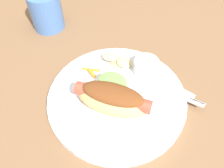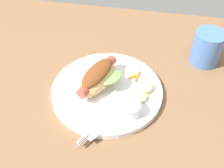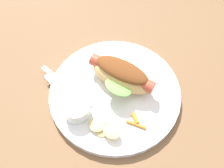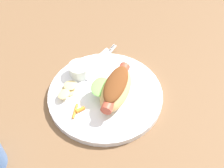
# 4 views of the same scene
# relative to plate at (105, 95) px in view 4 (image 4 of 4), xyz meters

# --- Properties ---
(ground_plane) EXTENTS (1.20, 0.90, 0.02)m
(ground_plane) POSITION_rel_plate_xyz_m (-0.02, -0.03, -0.02)
(ground_plane) COLOR brown
(plate) EXTENTS (0.29, 0.29, 0.02)m
(plate) POSITION_rel_plate_xyz_m (0.00, 0.00, 0.00)
(plate) COLOR white
(plate) RESTS_ON ground_plane
(hot_dog) EXTENTS (0.12, 0.16, 0.06)m
(hot_dog) POSITION_rel_plate_xyz_m (-0.03, 0.01, 0.04)
(hot_dog) COLOR tan
(hot_dog) RESTS_ON plate
(sauce_ramekin) EXTENTS (0.06, 0.06, 0.03)m
(sauce_ramekin) POSITION_rel_plate_xyz_m (0.07, -0.07, 0.02)
(sauce_ramekin) COLOR white
(sauce_ramekin) RESTS_ON plate
(fork) EXTENTS (0.09, 0.14, 0.00)m
(fork) POSITION_rel_plate_xyz_m (0.01, -0.11, 0.01)
(fork) COLOR silver
(fork) RESTS_ON plate
(knife) EXTENTS (0.10, 0.12, 0.00)m
(knife) POSITION_rel_plate_xyz_m (0.03, -0.10, 0.01)
(knife) COLOR silver
(knife) RESTS_ON plate
(chips_pile) EXTENTS (0.06, 0.08, 0.02)m
(chips_pile) POSITION_rel_plate_xyz_m (0.09, -0.01, 0.02)
(chips_pile) COLOR #D9BE79
(chips_pile) RESTS_ON plate
(carrot_garnish) EXTENTS (0.03, 0.04, 0.01)m
(carrot_garnish) POSITION_rel_plate_xyz_m (0.07, 0.05, 0.01)
(carrot_garnish) COLOR orange
(carrot_garnish) RESTS_ON plate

